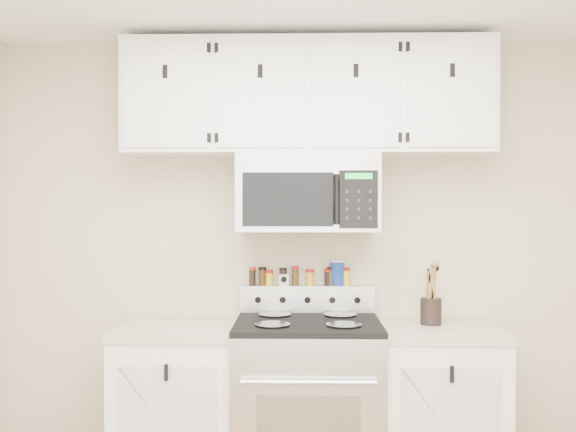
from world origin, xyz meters
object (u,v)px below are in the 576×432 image
at_px(microwave, 308,192).
at_px(utensil_crock, 431,309).
at_px(salt_canister, 337,273).
at_px(range, 308,408).

distance_m(microwave, utensil_crock, 0.91).
xyz_separation_m(utensil_crock, salt_canister, (-0.49, 0.22, 0.17)).
bearing_deg(microwave, range, -90.23).
height_order(utensil_crock, salt_canister, utensil_crock).
bearing_deg(salt_canister, utensil_crock, -23.96).
xyz_separation_m(microwave, salt_canister, (0.17, 0.16, -0.46)).
bearing_deg(range, microwave, 89.77).
distance_m(utensil_crock, salt_canister, 0.56).
height_order(microwave, utensil_crock, microwave).
distance_m(microwave, salt_canister, 0.51).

